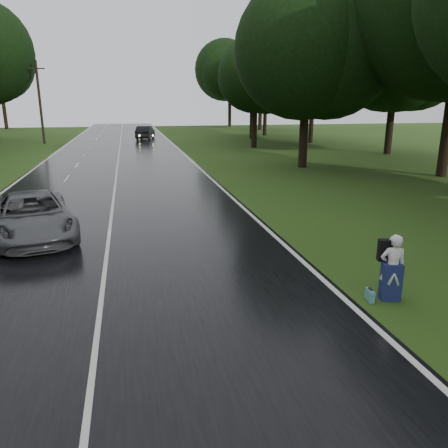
{
  "coord_description": "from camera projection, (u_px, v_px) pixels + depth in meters",
  "views": [
    {
      "loc": [
        0.85,
        -8.43,
        4.69
      ],
      "look_at": [
        3.57,
        3.99,
        1.1
      ],
      "focal_mm": 34.89,
      "sensor_mm": 36.0,
      "label": 1
    }
  ],
  "objects": [
    {
      "name": "tree_right_d",
      "position": [
        302.0,
        167.0,
        32.14
      ],
      "size": [
        8.76,
        8.76,
        13.68
      ],
      "primitive_type": null,
      "color": "black",
      "rests_on": "ground"
    },
    {
      "name": "utility_pole_far",
      "position": [
        45.0,
        144.0,
        49.92
      ],
      "size": [
        1.8,
        0.28,
        9.07
      ],
      "primitive_type": null,
      "color": "black",
      "rests_on": "ground"
    },
    {
      "name": "lane_center",
      "position": [
        116.0,
        177.0,
        27.81
      ],
      "size": [
        0.12,
        140.0,
        0.01
      ],
      "primitive_type": "cube",
      "color": "silver",
      "rests_on": "road"
    },
    {
      "name": "far_car",
      "position": [
        145.0,
        132.0,
        55.43
      ],
      "size": [
        2.71,
        5.22,
        1.64
      ],
      "primitive_type": "imported",
      "rotation": [
        0.0,
        0.0,
        2.93
      ],
      "color": "black",
      "rests_on": "road"
    },
    {
      "name": "tree_right_f",
      "position": [
        252.0,
        139.0,
        56.71
      ],
      "size": [
        8.63,
        8.63,
        13.48
      ],
      "primitive_type": null,
      "color": "black",
      "rests_on": "ground"
    },
    {
      "name": "ground",
      "position": [
        97.0,
        336.0,
        9.02
      ],
      "size": [
        160.0,
        160.0,
        0.0
      ],
      "primitive_type": "plane",
      "color": "#2A4715",
      "rests_on": "ground"
    },
    {
      "name": "road",
      "position": [
        116.0,
        177.0,
        27.82
      ],
      "size": [
        12.0,
        140.0,
        0.04
      ],
      "primitive_type": "cube",
      "color": "black",
      "rests_on": "ground"
    },
    {
      "name": "tree_right_e",
      "position": [
        254.0,
        147.0,
        46.01
      ],
      "size": [
        8.42,
        8.42,
        13.15
      ],
      "primitive_type": null,
      "color": "black",
      "rests_on": "ground"
    },
    {
      "name": "hitchhiker",
      "position": [
        392.0,
        270.0,
        10.5
      ],
      "size": [
        0.69,
        0.65,
        1.67
      ],
      "color": "silver",
      "rests_on": "ground"
    },
    {
      "name": "suitcase",
      "position": [
        370.0,
        295.0,
        10.6
      ],
      "size": [
        0.18,
        0.4,
        0.28
      ],
      "primitive_type": "cube",
      "rotation": [
        0.0,
        0.0,
        6.11
      ],
      "color": "teal",
      "rests_on": "ground"
    },
    {
      "name": "grey_car",
      "position": [
        33.0,
        216.0,
        15.26
      ],
      "size": [
        3.88,
        6.04,
        1.55
      ],
      "primitive_type": "imported",
      "rotation": [
        0.0,
        0.0,
        0.25
      ],
      "color": "#4B4C50",
      "rests_on": "road"
    }
  ]
}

